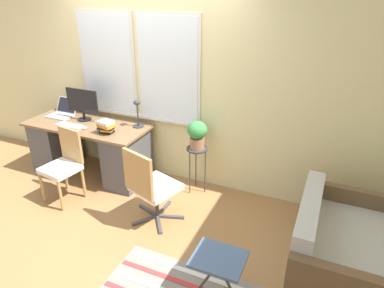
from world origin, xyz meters
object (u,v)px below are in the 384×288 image
(monitor, at_px, (82,103))
(mouse, at_px, (85,128))
(laptop, at_px, (63,112))
(keyboard, at_px, (69,125))
(office_chair_swivel, at_px, (150,186))
(couch_loveseat, at_px, (335,252))
(desk_chair_wooden, at_px, (64,164))
(plant_stand, at_px, (197,153))
(folding_stool, at_px, (219,261))
(desk_lamp, at_px, (137,111))
(book_stack, at_px, (106,127))
(potted_plant, at_px, (197,133))

(monitor, height_order, mouse, monitor)
(laptop, relative_size, keyboard, 0.95)
(mouse, height_order, office_chair_swivel, office_chair_swivel)
(laptop, xyz_separation_m, monitor, (0.40, -0.02, 0.19))
(mouse, relative_size, couch_loveseat, 0.06)
(mouse, height_order, couch_loveseat, mouse)
(office_chair_swivel, bearing_deg, desk_chair_wooden, 18.39)
(keyboard, xyz_separation_m, plant_stand, (1.68, 0.34, -0.22))
(desk_chair_wooden, relative_size, folding_stool, 2.07)
(keyboard, bearing_deg, laptop, 142.48)
(monitor, height_order, desk_lamp, monitor)
(mouse, distance_m, couch_loveseat, 3.20)
(plant_stand, bearing_deg, book_stack, -162.80)
(monitor, bearing_deg, desk_chair_wooden, -72.02)
(laptop, height_order, monitor, monitor)
(plant_stand, bearing_deg, desk_chair_wooden, -150.70)
(desk_chair_wooden, bearing_deg, plant_stand, 38.00)
(laptop, bearing_deg, monitor, -2.28)
(mouse, height_order, desk_chair_wooden, desk_chair_wooden)
(couch_loveseat, bearing_deg, desk_lamp, 71.49)
(desk_lamp, height_order, desk_chair_wooden, desk_lamp)
(desk_lamp, xyz_separation_m, potted_plant, (0.84, -0.01, -0.16))
(laptop, distance_m, keyboard, 0.46)
(keyboard, distance_m, office_chair_swivel, 1.56)
(desk_lamp, xyz_separation_m, plant_stand, (0.84, -0.01, -0.43))
(folding_stool, bearing_deg, keyboard, 155.92)
(couch_loveseat, relative_size, plant_stand, 2.07)
(mouse, bearing_deg, desk_lamp, 31.80)
(plant_stand, bearing_deg, folding_stool, -60.78)
(laptop, relative_size, potted_plant, 0.99)
(folding_stool, bearing_deg, office_chair_swivel, 147.03)
(desk_chair_wooden, xyz_separation_m, folding_stool, (2.23, -0.66, -0.10))
(desk_lamp, xyz_separation_m, book_stack, (-0.24, -0.35, -0.13))
(monitor, bearing_deg, office_chair_swivel, -26.41)
(potted_plant, bearing_deg, laptop, -178.31)
(couch_loveseat, xyz_separation_m, plant_stand, (-1.70, 0.84, 0.26))
(desk_chair_wooden, bearing_deg, keyboard, 128.98)
(folding_stool, bearing_deg, monitor, 150.74)
(folding_stool, bearing_deg, desk_chair_wooden, 163.48)
(monitor, relative_size, office_chair_swivel, 0.54)
(desk_lamp, distance_m, couch_loveseat, 2.77)
(keyboard, bearing_deg, desk_chair_wooden, -59.72)
(desk_chair_wooden, bearing_deg, desk_lamp, 63.28)
(laptop, relative_size, desk_lamp, 0.97)
(laptop, bearing_deg, folding_stool, -26.01)
(desk_chair_wooden, xyz_separation_m, plant_stand, (1.42, 0.80, 0.06))
(mouse, distance_m, desk_lamp, 0.71)
(book_stack, distance_m, couch_loveseat, 2.89)
(monitor, distance_m, potted_plant, 1.66)
(monitor, xyz_separation_m, office_chair_swivel, (1.44, -0.71, -0.53))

